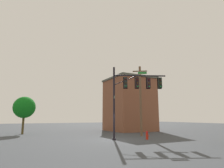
% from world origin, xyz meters
% --- Properties ---
extents(ground_plane, '(120.00, 120.00, 0.00)m').
position_xyz_m(ground_plane, '(0.00, 0.00, 0.00)').
color(ground_plane, '#3B3F45').
extents(signal_pole_assembly, '(5.16, 2.74, 7.32)m').
position_xyz_m(signal_pole_assembly, '(1.98, -0.91, 5.19)').
color(signal_pole_assembly, black).
rests_on(signal_pole_assembly, ground_plane).
extents(utility_pole, '(1.55, 1.12, 8.46)m').
position_xyz_m(utility_pole, '(4.67, 1.91, 4.37)').
color(utility_pole, brown).
rests_on(utility_pole, ground_plane).
extents(fire_hydrant, '(0.33, 0.24, 0.83)m').
position_xyz_m(fire_hydrant, '(3.19, -1.07, 0.41)').
color(fire_hydrant, red).
rests_on(fire_hydrant, ground_plane).
extents(tree_mid, '(2.87, 2.87, 4.95)m').
position_xyz_m(tree_mid, '(-7.70, 11.22, 3.50)').
color(tree_mid, '#504121').
rests_on(tree_mid, ground_plane).
extents(brick_building, '(6.87, 7.46, 8.77)m').
position_xyz_m(brick_building, '(8.31, 10.25, 4.40)').
color(brick_building, brown).
rests_on(brick_building, ground_plane).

